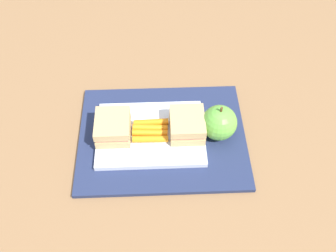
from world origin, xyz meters
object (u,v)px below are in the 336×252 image
(sandwich_half_left, at_px, (113,127))
(sandwich_half_right, at_px, (187,125))
(apple, at_px, (219,122))
(carrot_sticks_bundle, at_px, (150,130))
(food_tray, at_px, (151,134))

(sandwich_half_left, bearing_deg, sandwich_half_right, 0.00)
(sandwich_half_left, xyz_separation_m, sandwich_half_right, (0.16, 0.00, 0.00))
(sandwich_half_right, height_order, apple, apple)
(sandwich_half_left, relative_size, carrot_sticks_bundle, 1.01)
(sandwich_half_left, height_order, sandwich_half_right, same)
(food_tray, bearing_deg, carrot_sticks_bundle, -131.39)
(sandwich_half_right, bearing_deg, food_tray, 180.00)
(carrot_sticks_bundle, bearing_deg, sandwich_half_right, 0.24)
(food_tray, xyz_separation_m, sandwich_half_left, (-0.08, 0.00, 0.03))
(food_tray, xyz_separation_m, sandwich_half_right, (0.08, 0.00, 0.03))
(food_tray, height_order, carrot_sticks_bundle, carrot_sticks_bundle)
(carrot_sticks_bundle, distance_m, apple, 0.15)
(apple, bearing_deg, sandwich_half_left, -179.75)
(food_tray, bearing_deg, sandwich_half_left, 180.00)
(food_tray, height_order, sandwich_half_left, sandwich_half_left)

